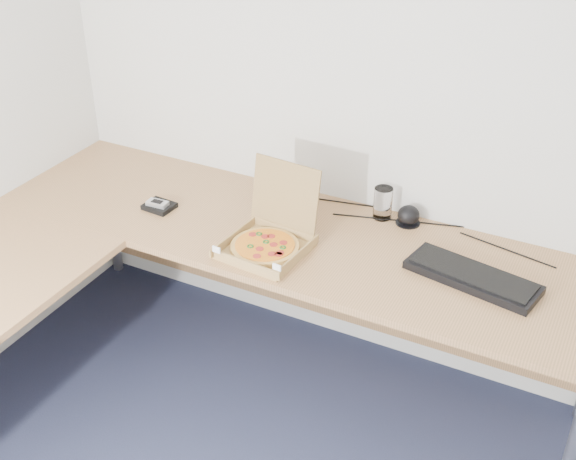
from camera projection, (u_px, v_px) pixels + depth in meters
The scene contains 9 objects.
room_shell at pixel (194, 403), 1.44m from camera, with size 3.50×3.50×2.50m, color beige, non-canonical shape.
desk at pixel (162, 271), 2.79m from camera, with size 2.50×2.20×0.73m.
pizza_box at pixel (267, 241), 2.85m from camera, with size 0.29×0.34×0.30m.
drinking_glass at pixel (383, 203), 3.04m from camera, with size 0.08×0.08×0.13m, color silver.
keyboard at pixel (472, 277), 2.68m from camera, with size 0.48×0.17×0.03m, color black.
wallet at pixel (159, 206), 3.13m from camera, with size 0.12×0.10×0.02m, color black.
phone at pixel (157, 203), 3.11m from camera, with size 0.09×0.05×0.02m, color #B2B5BA.
dome_speaker at pixel (409, 214), 3.01m from camera, with size 0.10×0.10×0.08m, color black.
cable_bundle at pixel (399, 220), 3.05m from camera, with size 0.59×0.04×0.01m, color black, non-canonical shape.
Camera 1 is at (0.64, -0.86, 2.29)m, focal length 46.49 mm.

